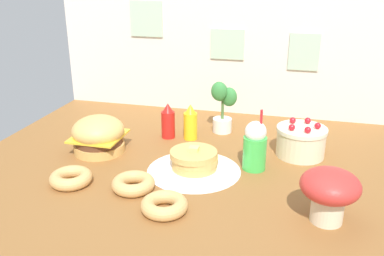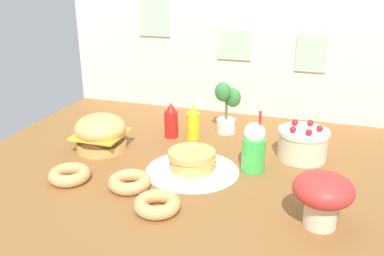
{
  "view_description": "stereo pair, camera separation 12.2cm",
  "coord_description": "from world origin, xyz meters",
  "px_view_note": "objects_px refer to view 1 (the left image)",
  "views": [
    {
      "loc": [
        0.5,
        -1.89,
        0.98
      ],
      "look_at": [
        -0.02,
        0.13,
        0.18
      ],
      "focal_mm": 39.05,
      "sensor_mm": 36.0,
      "label": 1
    },
    {
      "loc": [
        0.62,
        -1.85,
        0.98
      ],
      "look_at": [
        -0.02,
        0.13,
        0.18
      ],
      "focal_mm": 39.05,
      "sensor_mm": 36.0,
      "label": 2
    }
  ],
  "objects_px": {
    "ketchup_bottle": "(168,122)",
    "donut_vanilla": "(165,205)",
    "donut_chocolate": "(133,183)",
    "potted_plant": "(223,105)",
    "burger": "(98,135)",
    "pancake_stack": "(194,162)",
    "mushroom_stool": "(330,190)",
    "mustard_bottle": "(190,123)",
    "layer_cake": "(301,141)",
    "donut_pink_glaze": "(71,178)",
    "cream_soda_cup": "(255,146)"
  },
  "relations": [
    {
      "from": "potted_plant",
      "to": "mushroom_stool",
      "type": "bearing_deg",
      "value": -55.82
    },
    {
      "from": "burger",
      "to": "layer_cake",
      "type": "bearing_deg",
      "value": 11.75
    },
    {
      "from": "burger",
      "to": "mushroom_stool",
      "type": "bearing_deg",
      "value": -18.52
    },
    {
      "from": "donut_vanilla",
      "to": "potted_plant",
      "type": "relative_size",
      "value": 0.61
    },
    {
      "from": "mushroom_stool",
      "to": "pancake_stack",
      "type": "bearing_deg",
      "value": 154.66
    },
    {
      "from": "pancake_stack",
      "to": "donut_pink_glaze",
      "type": "distance_m",
      "value": 0.61
    },
    {
      "from": "burger",
      "to": "layer_cake",
      "type": "xyz_separation_m",
      "value": [
        1.11,
        0.23,
        -0.01
      ]
    },
    {
      "from": "pancake_stack",
      "to": "mushroom_stool",
      "type": "relative_size",
      "value": 1.55
    },
    {
      "from": "cream_soda_cup",
      "to": "potted_plant",
      "type": "height_order",
      "value": "potted_plant"
    },
    {
      "from": "ketchup_bottle",
      "to": "donut_pink_glaze",
      "type": "relative_size",
      "value": 1.08
    },
    {
      "from": "pancake_stack",
      "to": "donut_pink_glaze",
      "type": "xyz_separation_m",
      "value": [
        -0.54,
        -0.28,
        -0.02
      ]
    },
    {
      "from": "pancake_stack",
      "to": "potted_plant",
      "type": "height_order",
      "value": "potted_plant"
    },
    {
      "from": "donut_pink_glaze",
      "to": "donut_chocolate",
      "type": "height_order",
      "value": "same"
    },
    {
      "from": "burger",
      "to": "pancake_stack",
      "type": "xyz_separation_m",
      "value": [
        0.58,
        -0.11,
        -0.05
      ]
    },
    {
      "from": "donut_chocolate",
      "to": "mustard_bottle",
      "type": "bearing_deg",
      "value": 81.66
    },
    {
      "from": "mustard_bottle",
      "to": "cream_soda_cup",
      "type": "xyz_separation_m",
      "value": [
        0.42,
        -0.31,
        0.03
      ]
    },
    {
      "from": "donut_chocolate",
      "to": "donut_vanilla",
      "type": "distance_m",
      "value": 0.25
    },
    {
      "from": "ketchup_bottle",
      "to": "mustard_bottle",
      "type": "height_order",
      "value": "same"
    },
    {
      "from": "donut_chocolate",
      "to": "potted_plant",
      "type": "relative_size",
      "value": 0.61
    },
    {
      "from": "layer_cake",
      "to": "donut_pink_glaze",
      "type": "distance_m",
      "value": 1.23
    },
    {
      "from": "cream_soda_cup",
      "to": "mushroom_stool",
      "type": "relative_size",
      "value": 1.36
    },
    {
      "from": "cream_soda_cup",
      "to": "potted_plant",
      "type": "xyz_separation_m",
      "value": [
        -0.26,
        0.48,
        0.05
      ]
    },
    {
      "from": "burger",
      "to": "potted_plant",
      "type": "height_order",
      "value": "potted_plant"
    },
    {
      "from": "burger",
      "to": "layer_cake",
      "type": "relative_size",
      "value": 1.06
    },
    {
      "from": "donut_vanilla",
      "to": "mushroom_stool",
      "type": "distance_m",
      "value": 0.68
    },
    {
      "from": "layer_cake",
      "to": "potted_plant",
      "type": "distance_m",
      "value": 0.56
    },
    {
      "from": "pancake_stack",
      "to": "donut_pink_glaze",
      "type": "height_order",
      "value": "pancake_stack"
    },
    {
      "from": "donut_pink_glaze",
      "to": "layer_cake",
      "type": "bearing_deg",
      "value": 30.06
    },
    {
      "from": "donut_vanilla",
      "to": "ketchup_bottle",
      "type": "bearing_deg",
      "value": 106.69
    },
    {
      "from": "donut_chocolate",
      "to": "potted_plant",
      "type": "xyz_separation_m",
      "value": [
        0.26,
        0.85,
        0.15
      ]
    },
    {
      "from": "ketchup_bottle",
      "to": "potted_plant",
      "type": "relative_size",
      "value": 0.66
    },
    {
      "from": "burger",
      "to": "potted_plant",
      "type": "bearing_deg",
      "value": 37.91
    },
    {
      "from": "burger",
      "to": "donut_vanilla",
      "type": "distance_m",
      "value": 0.76
    },
    {
      "from": "donut_pink_glaze",
      "to": "donut_vanilla",
      "type": "xyz_separation_m",
      "value": [
        0.52,
        -0.12,
        0.0
      ]
    },
    {
      "from": "ketchup_bottle",
      "to": "donut_vanilla",
      "type": "height_order",
      "value": "ketchup_bottle"
    },
    {
      "from": "donut_vanilla",
      "to": "donut_pink_glaze",
      "type": "bearing_deg",
      "value": 166.67
    },
    {
      "from": "cream_soda_cup",
      "to": "donut_pink_glaze",
      "type": "height_order",
      "value": "cream_soda_cup"
    },
    {
      "from": "cream_soda_cup",
      "to": "ketchup_bottle",
      "type": "bearing_deg",
      "value": 151.73
    },
    {
      "from": "mustard_bottle",
      "to": "donut_vanilla",
      "type": "relative_size",
      "value": 1.08
    },
    {
      "from": "layer_cake",
      "to": "mustard_bottle",
      "type": "bearing_deg",
      "value": 172.65
    },
    {
      "from": "donut_chocolate",
      "to": "layer_cake",
      "type": "bearing_deg",
      "value": 38.29
    },
    {
      "from": "mustard_bottle",
      "to": "donut_pink_glaze",
      "type": "height_order",
      "value": "mustard_bottle"
    },
    {
      "from": "pancake_stack",
      "to": "layer_cake",
      "type": "xyz_separation_m",
      "value": [
        0.52,
        0.34,
        0.03
      ]
    },
    {
      "from": "donut_pink_glaze",
      "to": "mushroom_stool",
      "type": "relative_size",
      "value": 0.85
    },
    {
      "from": "ketchup_bottle",
      "to": "mustard_bottle",
      "type": "distance_m",
      "value": 0.14
    },
    {
      "from": "layer_cake",
      "to": "donut_pink_glaze",
      "type": "xyz_separation_m",
      "value": [
        -1.07,
        -0.62,
        -0.05
      ]
    },
    {
      "from": "donut_chocolate",
      "to": "potted_plant",
      "type": "height_order",
      "value": "potted_plant"
    },
    {
      "from": "layer_cake",
      "to": "potted_plant",
      "type": "height_order",
      "value": "potted_plant"
    },
    {
      "from": "donut_vanilla",
      "to": "mushroom_stool",
      "type": "height_order",
      "value": "mushroom_stool"
    },
    {
      "from": "ketchup_bottle",
      "to": "potted_plant",
      "type": "distance_m",
      "value": 0.36
    }
  ]
}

